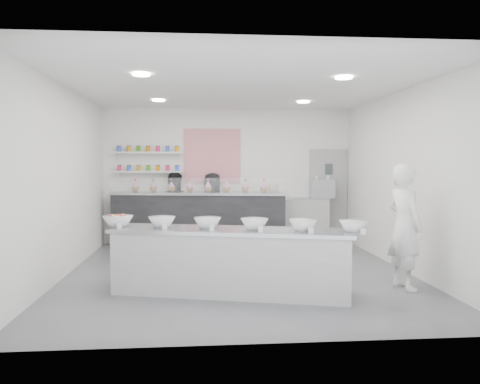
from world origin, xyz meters
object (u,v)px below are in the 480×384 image
(espresso_ledge, at_px, (298,220))
(espresso_machine, at_px, (322,189))
(woman_prep, at_px, (405,227))
(prep_counter, at_px, (231,261))
(staff_left, at_px, (173,208))
(back_bar, at_px, (199,219))
(staff_right, at_px, (213,208))

(espresso_ledge, height_order, espresso_machine, espresso_machine)
(espresso_machine, relative_size, woman_prep, 0.29)
(prep_counter, relative_size, staff_left, 2.07)
(espresso_machine, height_order, staff_left, staff_left)
(prep_counter, bearing_deg, woman_prep, 15.75)
(back_bar, height_order, staff_right, staff_right)
(prep_counter, bearing_deg, espresso_ledge, 80.56)
(espresso_machine, bearing_deg, espresso_ledge, 180.00)
(espresso_ledge, xyz_separation_m, woman_prep, (0.72, -3.92, 0.38))
(espresso_ledge, relative_size, staff_right, 0.87)
(prep_counter, distance_m, staff_right, 4.06)
(prep_counter, bearing_deg, back_bar, 111.04)
(prep_counter, xyz_separation_m, woman_prep, (2.47, 0.06, 0.44))
(prep_counter, height_order, staff_right, staff_right)
(prep_counter, height_order, espresso_ledge, espresso_ledge)
(back_bar, bearing_deg, espresso_ledge, 14.12)
(back_bar, bearing_deg, prep_counter, -73.87)
(espresso_ledge, height_order, woman_prep, woman_prep)
(espresso_ledge, bearing_deg, prep_counter, -113.78)
(back_bar, height_order, espresso_machine, espresso_machine)
(espresso_ledge, xyz_separation_m, staff_right, (-1.90, 0.07, 0.28))
(espresso_ledge, height_order, staff_left, staff_left)
(back_bar, xyz_separation_m, espresso_ledge, (2.20, 0.18, -0.07))
(prep_counter, bearing_deg, staff_left, 118.35)
(prep_counter, xyz_separation_m, staff_left, (-1.01, 4.05, 0.35))
(espresso_machine, distance_m, woman_prep, 3.93)
(espresso_ledge, distance_m, staff_left, 2.78)
(woman_prep, distance_m, staff_left, 5.29)
(espresso_machine, height_order, staff_right, staff_right)
(prep_counter, distance_m, espresso_ledge, 4.35)
(staff_right, bearing_deg, espresso_machine, 178.55)
(staff_right, bearing_deg, woman_prep, 123.50)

